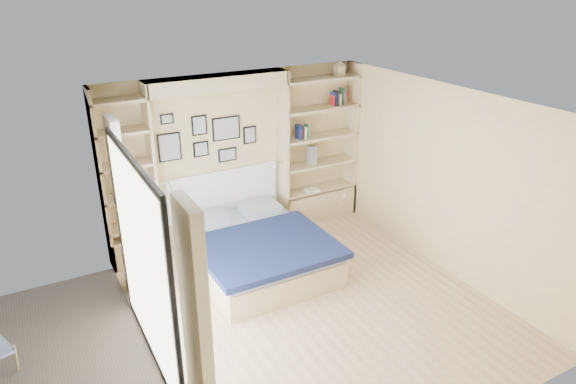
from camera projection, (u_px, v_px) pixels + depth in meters
ground at (313, 304)px, 6.33m from camera, size 4.50×4.50×0.00m
room_shell at (232, 188)px, 6.97m from camera, size 4.50×4.50×4.50m
bed at (255, 249)px, 7.04m from camera, size 1.74×2.18×1.07m
photo_gallery at (207, 138)px, 7.30m from camera, size 1.48×0.02×0.82m
reading_lamps at (224, 174)px, 7.38m from camera, size 1.92×0.12×0.15m
shelf_decor at (305, 121)px, 7.81m from camera, size 3.48×0.23×2.03m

